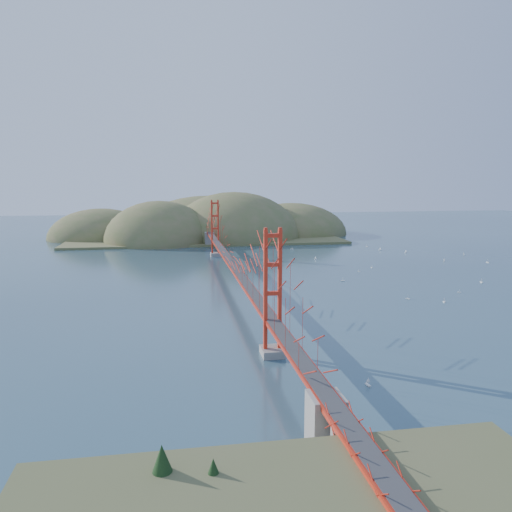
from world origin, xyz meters
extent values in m
plane|color=#2D4A5B|center=(0.00, 0.00, 0.00)|extent=(320.00, 320.00, 0.00)
cube|color=gray|center=(0.00, -30.00, 0.35)|extent=(2.00, 2.40, 0.70)
cube|color=gray|center=(0.00, 30.00, 0.35)|extent=(2.00, 2.40, 0.70)
cube|color=#B12313|center=(0.00, 0.00, 3.30)|extent=(1.40, 92.00, 0.16)
cube|color=#B12313|center=(0.00, 0.00, 3.10)|extent=(1.33, 92.00, 0.24)
cube|color=#38383A|center=(0.00, 0.00, 3.40)|extent=(1.19, 92.00, 0.03)
cube|color=gray|center=(0.00, -46.00, 1.65)|extent=(2.00, 2.20, 3.30)
cube|color=gray|center=(0.00, 46.00, 1.65)|extent=(2.20, 2.60, 3.30)
cube|color=#B12313|center=(0.00, -52.00, 3.30)|extent=(1.40, 12.00, 0.16)
cube|color=#B12313|center=(0.00, -52.00, 3.05)|extent=(1.33, 12.00, 0.30)
cube|color=gray|center=(0.00, -53.00, 1.47)|extent=(0.50, 0.70, 2.95)
cube|color=gray|center=(0.00, -50.00, 1.47)|extent=(0.50, 0.70, 2.95)
cube|color=gray|center=(0.00, -48.00, 1.47)|extent=(0.50, 0.70, 2.95)
cube|color=#59544C|center=(0.00, -48.50, 0.12)|extent=(9.00, 6.00, 0.24)
cube|color=brown|center=(0.40, -47.80, 0.61)|extent=(3.70, 2.30, 0.75)
cube|color=gray|center=(0.40, -47.80, 1.04)|extent=(3.70, 2.30, 0.10)
cylinder|color=white|center=(0.40, -47.80, 1.49)|extent=(0.03, 0.03, 1.00)
cube|color=#4F5530|center=(-4.00, -51.00, 0.90)|extent=(24.00, 3.00, 1.80)
cone|color=black|center=(-8.56, -54.42, 3.33)|extent=(0.46, 0.46, 0.66)
cone|color=black|center=(-9.84, -51.37, 3.46)|extent=(0.65, 0.65, 0.92)
cone|color=black|center=(0.56, -51.35, 3.54)|extent=(0.76, 0.76, 1.09)
cube|color=olive|center=(0.00, 64.00, 0.25)|extent=(70.00, 40.00, 0.60)
ellipsoid|color=olive|center=(-12.00, 56.00, 0.00)|extent=(28.00, 28.00, 21.00)
ellipsoid|color=olive|center=(8.00, 62.00, 0.00)|extent=(36.00, 36.00, 25.00)
ellipsoid|color=olive|center=(26.00, 70.00, 0.00)|extent=(32.00, 32.00, 18.00)
ellipsoid|color=olive|center=(-28.00, 68.00, 0.00)|extent=(28.00, 28.00, 16.00)
ellipsoid|color=olive|center=(2.00, 78.00, 0.00)|extent=(44.00, 44.00, 22.00)
cube|color=white|center=(41.36, 27.87, 0.06)|extent=(0.60, 0.37, 0.10)
cylinder|color=white|center=(41.36, 27.87, 0.38)|extent=(0.02, 0.02, 0.63)
cube|color=white|center=(22.15, -11.96, 0.06)|extent=(0.53, 0.49, 0.10)
cylinder|color=white|center=(22.15, -11.96, 0.36)|extent=(0.02, 0.02, 0.59)
cube|color=white|center=(50.97, 13.13, 0.07)|extent=(0.42, 0.65, 0.11)
cylinder|color=white|center=(50.97, 13.13, 0.41)|extent=(0.02, 0.02, 0.68)
cube|color=white|center=(6.00, -37.88, 0.07)|extent=(0.27, 0.62, 0.11)
cylinder|color=white|center=(6.00, -37.88, 0.40)|extent=(0.02, 0.02, 0.66)
cube|color=white|center=(43.46, 15.85, 0.07)|extent=(0.58, 0.58, 0.11)
cylinder|color=white|center=(43.46, 15.85, 0.40)|extent=(0.02, 0.02, 0.67)
cube|color=white|center=(17.56, 0.89, 0.07)|extent=(0.65, 0.41, 0.11)
cylinder|color=white|center=(17.56, 0.89, 0.41)|extent=(0.02, 0.02, 0.68)
cube|color=white|center=(36.84, 38.83, 0.06)|extent=(0.49, 0.57, 0.10)
cylinder|color=white|center=(36.84, 38.83, 0.37)|extent=(0.02, 0.02, 0.62)
cube|color=white|center=(26.79, 11.54, 0.05)|extent=(0.20, 0.50, 0.09)
cylinder|color=white|center=(26.79, 11.54, 0.32)|extent=(0.01, 0.01, 0.54)
cube|color=white|center=(19.38, 22.33, 0.06)|extent=(0.56, 0.36, 0.10)
cylinder|color=white|center=(19.38, 22.33, 0.35)|extent=(0.02, 0.02, 0.58)
cube|color=white|center=(51.61, 22.18, 0.07)|extent=(0.53, 0.60, 0.11)
cylinder|color=white|center=(51.61, 22.18, 0.39)|extent=(0.02, 0.02, 0.66)
cube|color=white|center=(23.04, 8.22, 0.05)|extent=(0.46, 0.44, 0.09)
cylinder|color=white|center=(23.04, 8.22, 0.31)|extent=(0.01, 0.01, 0.52)
cube|color=white|center=(31.08, -9.58, 0.05)|extent=(0.49, 0.40, 0.09)
cylinder|color=white|center=(31.08, -9.58, 0.32)|extent=(0.01, 0.01, 0.53)
cube|color=white|center=(38.47, -3.70, 0.06)|extent=(0.20, 0.59, 0.11)
cylinder|color=white|center=(38.47, -3.70, 0.38)|extent=(0.02, 0.02, 0.64)
cube|color=white|center=(37.49, 32.58, 0.07)|extent=(0.64, 0.29, 0.11)
cylinder|color=white|center=(37.49, 32.58, 0.41)|extent=(0.02, 0.02, 0.68)
cube|color=white|center=(18.20, 37.30, 0.07)|extent=(0.62, 0.28, 0.11)
cylinder|color=white|center=(18.20, 37.30, 0.39)|extent=(0.02, 0.02, 0.66)
cube|color=white|center=(26.04, -14.34, 0.06)|extent=(0.21, 0.52, 0.09)
cylinder|color=white|center=(26.04, -14.34, 0.33)|extent=(0.01, 0.01, 0.56)
camera|label=1|loc=(-8.68, -72.66, 15.89)|focal=35.00mm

